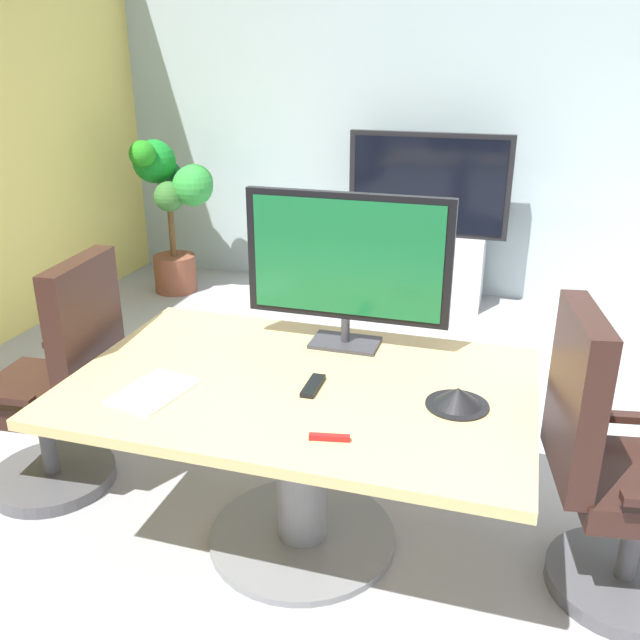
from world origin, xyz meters
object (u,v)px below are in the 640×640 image
Objects in this scene: tv_monitor at (347,262)px; remote_control at (313,386)px; conference_phone at (458,398)px; conference_table at (301,428)px; office_chair_left at (59,397)px; potted_plant at (174,197)px; office_chair_right at (614,483)px; wall_display_unit at (425,248)px.

tv_monitor reaches higher than remote_control.
conference_phone is at bearing 0.88° from remote_control.
office_chair_left reaches higher than conference_table.
office_chair_left reaches higher than conference_phone.
potted_plant reaches higher than conference_phone.
conference_table is 3.31m from potted_plant.
office_chair_right is 4.04m from potted_plant.
potted_plant is (-2.01, 2.28, -0.31)m from tv_monitor.
tv_monitor is 0.68× the size of potted_plant.
office_chair_right reaches higher than remote_control.
office_chair_right is at bearing -69.10° from wall_display_unit.
office_chair_right is 1.30× the size of tv_monitor.
office_chair_left is 1.00× the size of office_chair_right.
remote_control is at bearing -91.61° from tv_monitor.
tv_monitor is at bearing -48.59° from potted_plant.
office_chair_right is 0.88× the size of potted_plant.
conference_table is 2.96m from wall_display_unit.
conference_phone is 1.29× the size of remote_control.
office_chair_left is 1.30× the size of tv_monitor.
conference_table is 7.74× the size of conference_phone.
remote_control is at bearing -32.22° from conference_table.
potted_plant reaches higher than office_chair_right.
tv_monitor is at bearing 87.55° from remote_control.
remote_control reaches higher than conference_table.
tv_monitor is 0.64× the size of wall_display_unit.
conference_table is 1.56× the size of office_chair_right.
potted_plant is at bearing 126.05° from conference_table.
remote_control is (-0.52, -0.02, -0.02)m from conference_phone.
office_chair_right is (1.13, 0.07, -0.07)m from conference_table.
office_chair_right is at bearing 9.10° from conference_phone.
office_chair_left is 0.83× the size of wall_display_unit.
conference_table is at bearing 146.94° from remote_control.
conference_phone is at bearing -46.86° from potted_plant.
conference_table is 1.30× the size of wall_display_unit.
office_chair_left is at bearing 177.58° from conference_phone.
tv_monitor reaches higher than office_chair_right.
office_chair_right reaches higher than conference_phone.
conference_table is 1.14m from office_chair_right.
potted_plant is at bearing 133.14° from conference_phone.
office_chair_left is 3.13m from wall_display_unit.
wall_display_unit is 5.95× the size of conference_phone.
office_chair_right is at bearing 85.77° from office_chair_left.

